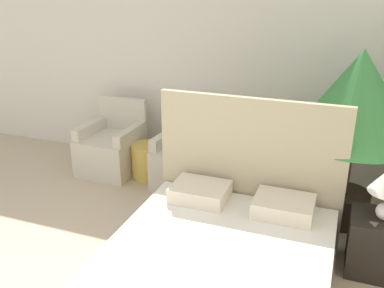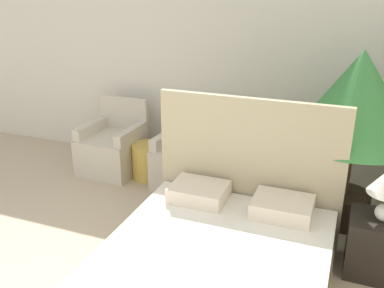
% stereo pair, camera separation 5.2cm
% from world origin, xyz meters
% --- Properties ---
extents(wall_back, '(10.00, 0.06, 2.90)m').
position_xyz_m(wall_back, '(0.00, 3.45, 1.45)').
color(wall_back, silver).
rests_on(wall_back, ground_plane).
extents(bed, '(1.69, 2.00, 1.32)m').
position_xyz_m(bed, '(1.05, 1.17, 0.26)').
color(bed, brown).
rests_on(bed, ground_plane).
extents(armchair_near_window_left, '(0.68, 0.72, 0.87)m').
position_xyz_m(armchair_near_window_left, '(-0.86, 2.84, 0.28)').
color(armchair_near_window_left, beige).
rests_on(armchair_near_window_left, ground_plane).
extents(armchair_near_window_right, '(0.73, 0.76, 0.87)m').
position_xyz_m(armchair_near_window_right, '(0.16, 2.84, 0.28)').
color(armchair_near_window_right, beige).
rests_on(armchair_near_window_right, ground_plane).
extents(potted_palm, '(1.16, 1.16, 1.71)m').
position_xyz_m(potted_palm, '(1.89, 2.59, 1.21)').
color(potted_palm, '#38281E').
rests_on(potted_palm, ground_plane).
extents(nightstand, '(0.46, 0.42, 0.50)m').
position_xyz_m(nightstand, '(2.19, 1.85, 0.25)').
color(nightstand, black).
rests_on(nightstand, ground_plane).
extents(side_table, '(0.40, 0.40, 0.42)m').
position_xyz_m(side_table, '(-0.35, 2.80, 0.21)').
color(side_table, gold).
rests_on(side_table, ground_plane).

